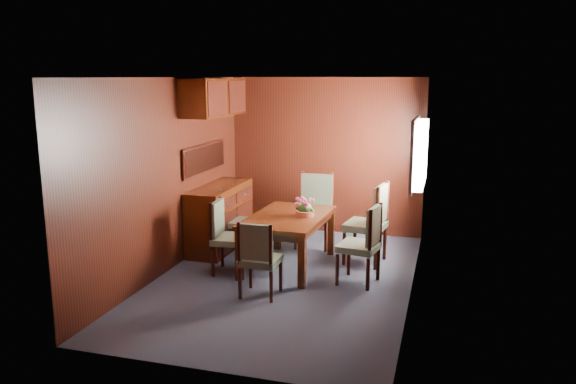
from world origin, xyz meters
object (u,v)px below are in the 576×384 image
(dining_table, at_px, (288,223))
(flower_centerpiece, at_px, (305,207))
(chair_right_near, at_px, (365,240))
(chair_head, at_px, (258,255))
(chair_left_near, at_px, (226,232))
(sideboard, at_px, (220,217))

(dining_table, height_order, flower_centerpiece, flower_centerpiece)
(dining_table, xyz_separation_m, chair_right_near, (1.03, -0.34, -0.05))
(chair_head, distance_m, flower_centerpiece, 1.17)
(chair_left_near, bearing_deg, sideboard, -158.80)
(flower_centerpiece, bearing_deg, chair_head, -102.48)
(chair_right_near, height_order, flower_centerpiece, chair_right_near)
(chair_right_near, bearing_deg, dining_table, 81.63)
(chair_left_near, relative_size, flower_centerpiece, 3.69)
(sideboard, xyz_separation_m, dining_table, (1.17, -0.54, 0.13))
(flower_centerpiece, bearing_deg, sideboard, 159.37)
(sideboard, distance_m, chair_right_near, 2.36)
(sideboard, bearing_deg, chair_head, -55.13)
(dining_table, bearing_deg, chair_right_near, -15.49)
(sideboard, relative_size, dining_table, 0.94)
(chair_right_near, bearing_deg, chair_left_near, 102.61)
(sideboard, relative_size, chair_head, 1.59)
(chair_left_near, distance_m, chair_right_near, 1.72)
(sideboard, distance_m, dining_table, 1.29)
(sideboard, height_order, chair_head, sideboard)
(chair_head, relative_size, flower_centerpiece, 3.50)
(sideboard, xyz_separation_m, chair_right_near, (2.19, -0.88, 0.08))
(chair_right_near, relative_size, flower_centerpiece, 3.81)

